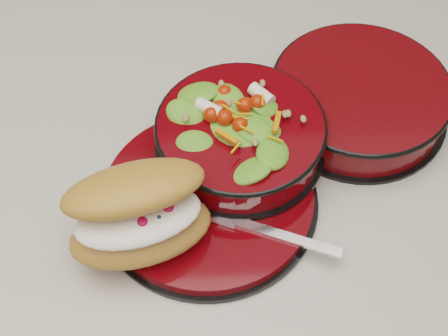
{
  "coord_description": "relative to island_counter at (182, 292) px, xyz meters",
  "views": [
    {
      "loc": [
        0.05,
        -0.49,
        1.53
      ],
      "look_at": [
        0.07,
        -0.07,
        0.94
      ],
      "focal_mm": 50.0,
      "sensor_mm": 36.0,
      "label": 1
    }
  ],
  "objects": [
    {
      "name": "island_counter",
      "position": [
        0.0,
        0.0,
        0.0
      ],
      "size": [
        1.24,
        0.74,
        0.9
      ],
      "color": "silver",
      "rests_on": "ground"
    },
    {
      "name": "dinner_plate",
      "position": [
        0.06,
        -0.09,
        0.46
      ],
      "size": [
        0.26,
        0.26,
        0.02
      ],
      "rotation": [
        0.0,
        0.0,
        -0.17
      ],
      "color": "black",
      "rests_on": "island_counter"
    },
    {
      "name": "salad_bowl",
      "position": [
        0.1,
        -0.03,
        0.5
      ],
      "size": [
        0.21,
        0.21,
        0.09
      ],
      "rotation": [
        0.0,
        0.0,
        -0.01
      ],
      "color": "black",
      "rests_on": "dinner_plate"
    },
    {
      "name": "croissant",
      "position": [
        -0.02,
        -0.14,
        0.51
      ],
      "size": [
        0.17,
        0.13,
        0.1
      ],
      "rotation": [
        0.0,
        0.0,
        0.24
      ],
      "color": "#B37436",
      "rests_on": "dinner_plate"
    },
    {
      "name": "fork",
      "position": [
        0.12,
        -0.14,
        0.47
      ],
      "size": [
        0.15,
        0.08,
        0.0
      ],
      "rotation": [
        0.0,
        0.0,
        1.17
      ],
      "color": "silver",
      "rests_on": "dinner_plate"
    },
    {
      "name": "extra_bowl",
      "position": [
        0.26,
        0.04,
        0.48
      ],
      "size": [
        0.24,
        0.24,
        0.05
      ],
      "rotation": [
        0.0,
        0.0,
        -0.28
      ],
      "color": "black",
      "rests_on": "island_counter"
    }
  ]
}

